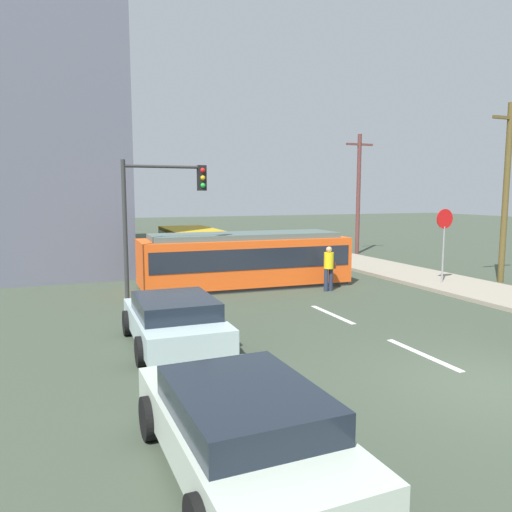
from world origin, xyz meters
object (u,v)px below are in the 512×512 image
at_px(streetcar_tram, 245,259).
at_px(stop_sign, 444,230).
at_px(city_bus, 192,243).
at_px(utility_pole_mid, 358,192).
at_px(pedestrian_crossing, 329,266).
at_px(utility_pole_near, 506,190).
at_px(traffic_light_mast, 160,203).
at_px(parked_sedan_near, 241,425).
at_px(parked_sedan_mid, 174,320).

xyz_separation_m(streetcar_tram, stop_sign, (7.28, -2.74, 1.11)).
relative_size(city_bus, utility_pole_mid, 0.85).
bearing_deg(pedestrian_crossing, city_bus, 107.45).
height_order(stop_sign, utility_pole_near, utility_pole_near).
bearing_deg(traffic_light_mast, parked_sedan_near, -95.28).
bearing_deg(parked_sedan_mid, streetcar_tram, 57.18).
distance_m(city_bus, traffic_light_mast, 9.66).
distance_m(streetcar_tram, parked_sedan_mid, 7.74).
height_order(pedestrian_crossing, traffic_light_mast, traffic_light_mast).
relative_size(parked_sedan_near, utility_pole_mid, 0.61).
distance_m(streetcar_tram, traffic_light_mast, 4.52).
distance_m(pedestrian_crossing, utility_pole_mid, 12.47).
height_order(parked_sedan_near, utility_pole_near, utility_pole_near).
relative_size(pedestrian_crossing, utility_pole_near, 0.23).
bearing_deg(utility_pole_mid, streetcar_tram, -143.12).
distance_m(city_bus, utility_pole_mid, 10.71).
bearing_deg(utility_pole_mid, parked_sedan_mid, -135.42).
height_order(parked_sedan_mid, stop_sign, stop_sign).
bearing_deg(city_bus, pedestrian_crossing, -72.55).
bearing_deg(pedestrian_crossing, traffic_light_mast, 176.67).
height_order(streetcar_tram, utility_pole_mid, utility_pole_mid).
relative_size(streetcar_tram, stop_sign, 2.82).
height_order(parked_sedan_near, stop_sign, stop_sign).
xyz_separation_m(stop_sign, traffic_light_mast, (-10.86, 1.07, 1.10)).
bearing_deg(streetcar_tram, pedestrian_crossing, -38.04).
height_order(traffic_light_mast, utility_pole_mid, utility_pole_mid).
xyz_separation_m(parked_sedan_near, traffic_light_mast, (0.97, 10.50, 2.67)).
relative_size(pedestrian_crossing, stop_sign, 0.58).
bearing_deg(stop_sign, traffic_light_mast, 174.36).
bearing_deg(traffic_light_mast, utility_pole_mid, 34.05).
relative_size(parked_sedan_mid, stop_sign, 1.43).
bearing_deg(stop_sign, parked_sedan_mid, -161.85).
bearing_deg(parked_sedan_near, utility_pole_near, 32.06).
xyz_separation_m(traffic_light_mast, utility_pole_mid, (13.64, 9.22, 0.44)).
xyz_separation_m(city_bus, utility_pole_mid, (10.36, 0.42, 2.70)).
relative_size(pedestrian_crossing, traffic_light_mast, 0.36).
distance_m(streetcar_tram, parked_sedan_near, 13.00).
relative_size(streetcar_tram, city_bus, 1.35).
bearing_deg(stop_sign, utility_pole_mid, 74.86).
bearing_deg(utility_pole_mid, city_bus, -177.67).
distance_m(parked_sedan_mid, traffic_light_mast, 5.56).
height_order(parked_sedan_near, traffic_light_mast, traffic_light_mast).
height_order(streetcar_tram, parked_sedan_near, streetcar_tram).
xyz_separation_m(parked_sedan_mid, traffic_light_mast, (0.62, 4.83, 2.67)).
bearing_deg(streetcar_tram, parked_sedan_mid, -122.82).
xyz_separation_m(streetcar_tram, utility_pole_mid, (10.07, 7.55, 2.65)).
distance_m(city_bus, pedestrian_crossing, 9.60).
bearing_deg(utility_pole_near, streetcar_tram, 163.45).
height_order(pedestrian_crossing, parked_sedan_mid, pedestrian_crossing).
relative_size(utility_pole_near, utility_pole_mid, 1.01).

